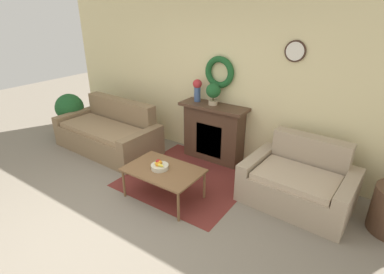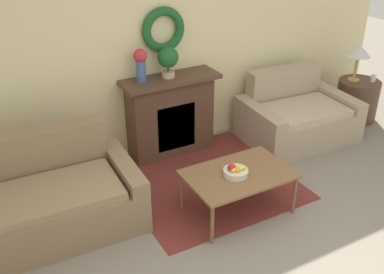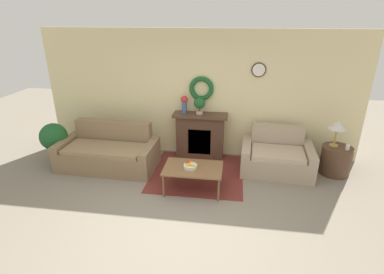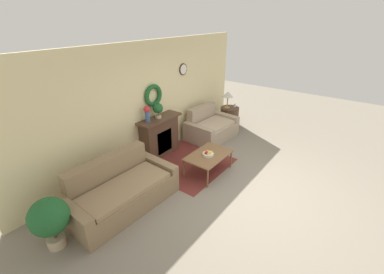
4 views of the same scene
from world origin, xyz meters
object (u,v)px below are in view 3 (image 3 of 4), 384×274
couch_left (109,152)px  potted_plant_on_mantel (200,104)px  potted_plant_floor_by_couch (54,138)px  vase_on_mantel_left (184,103)px  mug (348,147)px  side_table_by_loveseat (336,160)px  fireplace (200,135)px  table_lamp (337,126)px  coffee_table (193,169)px  loveseat_right (277,157)px  fruit_bowl (190,165)px

couch_left → potted_plant_on_mantel: 2.13m
couch_left → potted_plant_floor_by_couch: bearing=179.6°
vase_on_mantel_left → mug: bearing=-9.0°
mug → couch_left: bearing=-177.1°
potted_plant_floor_by_couch → side_table_by_loveseat: bearing=2.9°
fireplace → couch_left: bearing=-157.7°
couch_left → table_lamp: 4.55m
coffee_table → vase_on_mantel_left: (-0.38, 1.41, 0.80)m
couch_left → mug: 4.70m
loveseat_right → potted_plant_floor_by_couch: bearing=-173.3°
couch_left → coffee_table: bearing=-17.8°
loveseat_right → mug: (1.27, -0.07, 0.32)m
table_lamp → potted_plant_floor_by_couch: 5.72m
coffee_table → potted_plant_on_mantel: bearing=92.5°
loveseat_right → vase_on_mantel_left: 2.19m
fruit_bowl → fireplace: bearing=89.5°
coffee_table → vase_on_mantel_left: size_ratio=2.73×
vase_on_mantel_left → potted_plant_on_mantel: bearing=-3.5°
fireplace → table_lamp: 2.74m
side_table_by_loveseat → mug: size_ratio=5.86×
loveseat_right → mug: size_ratio=14.67×
fireplace → couch_left: (-1.81, -0.74, -0.20)m
vase_on_mantel_left → table_lamp: bearing=-6.7°
coffee_table → side_table_by_loveseat: (2.70, 1.00, -0.13)m
loveseat_right → side_table_by_loveseat: loveseat_right is taller
potted_plant_floor_by_couch → fruit_bowl: bearing=-13.6°
fireplace → potted_plant_floor_by_couch: 3.10m
couch_left → side_table_by_loveseat: 4.57m
table_lamp → vase_on_mantel_left: 3.04m
side_table_by_loveseat → potted_plant_floor_by_couch: (-5.76, -0.29, 0.26)m
fruit_bowl → table_lamp: bearing=21.9°
loveseat_right → potted_plant_on_mantel: size_ratio=4.00×
vase_on_mantel_left → potted_plant_floor_by_couch: vase_on_mantel_left is taller
fruit_bowl → table_lamp: 2.93m
coffee_table → potted_plant_floor_by_couch: potted_plant_floor_by_couch is taller
couch_left → vase_on_mantel_left: (1.47, 0.75, 0.90)m
side_table_by_loveseat → potted_plant_on_mantel: size_ratio=1.60×
side_table_by_loveseat → potted_plant_floor_by_couch: size_ratio=0.67×
couch_left → potted_plant_on_mantel: (1.79, 0.73, 0.90)m
loveseat_right → side_table_by_loveseat: 1.14m
couch_left → coffee_table: size_ratio=1.94×
couch_left → side_table_by_loveseat: size_ratio=3.49×
vase_on_mantel_left → potted_plant_floor_by_couch: size_ratio=0.44×
potted_plant_on_mantel → table_lamp: bearing=-7.0°
fruit_bowl → table_lamp: (2.68, 1.08, 0.49)m
table_lamp → potted_plant_on_mantel: potted_plant_on_mantel is taller
side_table_by_loveseat → table_lamp: (-0.07, 0.06, 0.70)m
fruit_bowl → table_lamp: size_ratio=0.46×
fruit_bowl → vase_on_mantel_left: vase_on_mantel_left is taller
fruit_bowl → vase_on_mantel_left: (-0.33, 1.43, 0.72)m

